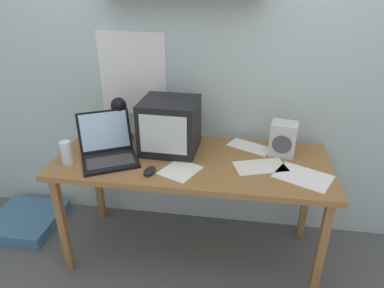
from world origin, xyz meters
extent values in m
plane|color=#595958|center=(0.00, 0.00, 0.00)|extent=(12.00, 12.00, 0.00)
cube|color=silver|center=(0.00, 0.42, 1.30)|extent=(5.60, 0.06, 2.60)
cube|color=white|center=(-0.47, 0.39, 1.15)|extent=(0.47, 0.01, 0.57)
cube|color=olive|center=(0.00, 0.00, 0.73)|extent=(1.68, 0.68, 0.03)
cube|color=olive|center=(-0.78, -0.28, 0.36)|extent=(0.04, 0.05, 0.71)
cube|color=olive|center=(0.78, -0.28, 0.36)|extent=(0.04, 0.05, 0.71)
cube|color=olive|center=(-0.78, 0.28, 0.36)|extent=(0.04, 0.05, 0.71)
cube|color=olive|center=(0.78, 0.28, 0.36)|extent=(0.04, 0.05, 0.71)
cube|color=black|center=(-0.16, 0.11, 0.91)|extent=(0.36, 0.33, 0.33)
cube|color=silver|center=(-0.16, -0.06, 0.92)|extent=(0.28, 0.02, 0.24)
cube|color=black|center=(-0.48, -0.12, 0.76)|extent=(0.41, 0.38, 0.02)
cube|color=#38383A|center=(-0.47, -0.14, 0.77)|extent=(0.31, 0.25, 0.00)
cube|color=black|center=(-0.56, 0.03, 0.88)|extent=(0.33, 0.24, 0.24)
cube|color=#B1D2F3|center=(-0.56, 0.03, 0.88)|extent=(0.30, 0.22, 0.22)
cylinder|color=black|center=(-0.52, 0.21, 0.75)|extent=(0.15, 0.15, 0.01)
cylinder|color=black|center=(-0.52, 0.21, 0.89)|extent=(0.02, 0.02, 0.25)
sphere|color=black|center=(-0.50, 0.16, 1.01)|extent=(0.10, 0.10, 0.10)
cylinder|color=white|center=(-0.73, -0.17, 0.82)|extent=(0.06, 0.06, 0.14)
cylinder|color=#CC3D47|center=(-0.73, -0.17, 0.80)|extent=(0.06, 0.06, 0.10)
cube|color=silver|center=(0.55, 0.15, 0.85)|extent=(0.18, 0.16, 0.21)
cylinder|color=#4C4C51|center=(0.54, 0.09, 0.84)|extent=(0.12, 0.03, 0.12)
ellipsoid|color=black|center=(-0.21, -0.21, 0.76)|extent=(0.07, 0.11, 0.03)
cube|color=white|center=(0.41, -0.04, 0.75)|extent=(0.34, 0.26, 0.00)
cube|color=white|center=(-0.05, -0.16, 0.75)|extent=(0.26, 0.28, 0.00)
cube|color=white|center=(0.35, 0.21, 0.75)|extent=(0.31, 0.25, 0.00)
cube|color=white|center=(0.65, -0.12, 0.75)|extent=(0.36, 0.32, 0.00)
cube|color=teal|center=(-1.33, 0.08, 0.04)|extent=(0.49, 0.49, 0.09)
camera|label=1|loc=(0.28, -1.83, 1.76)|focal=32.00mm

